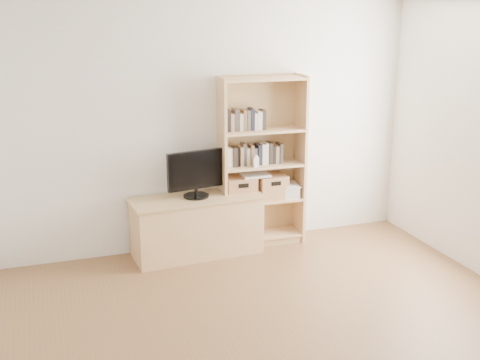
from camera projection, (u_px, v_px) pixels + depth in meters
name	position (u px, v px, depth m)	size (l,w,h in m)	color
back_wall	(209.00, 128.00, 6.33)	(4.50, 0.02, 2.60)	white
tv_stand	(197.00, 227.00, 6.31)	(1.33, 0.50, 0.61)	tan
bookshelf	(262.00, 162.00, 6.45)	(0.92, 0.33, 1.84)	tan
television	(196.00, 174.00, 6.15)	(0.62, 0.05, 0.48)	black
books_row_mid	(261.00, 154.00, 6.44)	(0.82, 0.16, 0.22)	beige
books_row_upper	(243.00, 122.00, 6.28)	(0.34, 0.13, 0.18)	beige
baby_monitor	(256.00, 162.00, 6.32)	(0.06, 0.04, 0.11)	white
basket_left	(240.00, 189.00, 6.45)	(0.32, 0.27, 0.27)	#B47951
basket_right	(272.00, 186.00, 6.55)	(0.31, 0.26, 0.26)	#B47951
laptop	(255.00, 175.00, 6.44)	(0.30, 0.21, 0.02)	white
magazine_stack	(289.00, 191.00, 6.63)	(0.19, 0.27, 0.12)	silver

